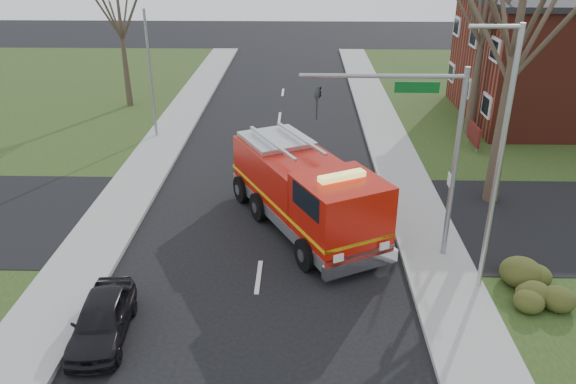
{
  "coord_description": "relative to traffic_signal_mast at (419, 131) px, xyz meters",
  "views": [
    {
      "loc": [
        1.4,
        -15.91,
        10.56
      ],
      "look_at": [
        0.93,
        2.54,
        2.0
      ],
      "focal_mm": 35.0,
      "sensor_mm": 36.0,
      "label": 1
    }
  ],
  "objects": [
    {
      "name": "sidewalk_left",
      "position": [
        -11.41,
        -1.5,
        -4.63
      ],
      "size": [
        2.4,
        80.0,
        0.15
      ],
      "primitive_type": "cube",
      "color": "#969690",
      "rests_on": "ground"
    },
    {
      "name": "traffic_signal_mast",
      "position": [
        0.0,
        0.0,
        0.0
      ],
      "size": [
        5.29,
        0.18,
        6.8
      ],
      "color": "gray",
      "rests_on": "ground"
    },
    {
      "name": "health_center_sign",
      "position": [
        5.29,
        11.0,
        -3.83
      ],
      "size": [
        0.12,
        2.0,
        1.4
      ],
      "color": "#561514",
      "rests_on": "ground"
    },
    {
      "name": "hedge_corner",
      "position": [
        3.79,
        -2.5,
        -4.13
      ],
      "size": [
        2.8,
        2.0,
        0.9
      ],
      "primitive_type": "ellipsoid",
      "color": "#333A15",
      "rests_on": "lawn_right"
    },
    {
      "name": "fire_engine",
      "position": [
        -3.63,
        2.05,
        -3.22
      ],
      "size": [
        6.18,
        8.5,
        3.28
      ],
      "rotation": [
        0.0,
        0.0,
        0.48
      ],
      "color": "#B41308",
      "rests_on": "ground"
    },
    {
      "name": "ground",
      "position": [
        -5.21,
        -1.5,
        -4.71
      ],
      "size": [
        120.0,
        120.0,
        0.0
      ],
      "primitive_type": "plane",
      "color": "black",
      "rests_on": "ground"
    },
    {
      "name": "bare_tree_near",
      "position": [
        4.29,
        4.5,
        2.71
      ],
      "size": [
        6.0,
        6.0,
        12.0
      ],
      "color": "#32281D",
      "rests_on": "ground"
    },
    {
      "name": "utility_pole_far",
      "position": [
        -12.01,
        12.5,
        -1.21
      ],
      "size": [
        0.14,
        0.14,
        7.0
      ],
      "primitive_type": "cylinder",
      "color": "gray",
      "rests_on": "ground"
    },
    {
      "name": "bare_tree_left",
      "position": [
        -15.21,
        18.5,
        0.86
      ],
      "size": [
        4.5,
        4.5,
        9.0
      ],
      "color": "#32281D",
      "rests_on": "ground"
    },
    {
      "name": "sidewalk_right",
      "position": [
        0.99,
        -1.5,
        -4.63
      ],
      "size": [
        2.4,
        80.0,
        0.15
      ],
      "primitive_type": "cube",
      "color": "#969690",
      "rests_on": "ground"
    },
    {
      "name": "streetlight_pole",
      "position": [
        1.93,
        -2.0,
        -0.16
      ],
      "size": [
        1.48,
        0.16,
        8.4
      ],
      "color": "#B7BABF",
      "rests_on": "ground"
    },
    {
      "name": "bare_tree_far",
      "position": [
        5.79,
        13.5,
        1.78
      ],
      "size": [
        5.25,
        5.25,
        10.5
      ],
      "color": "#32281D",
      "rests_on": "ground"
    },
    {
      "name": "parked_car_maroon",
      "position": [
        -9.41,
        -4.66,
        -4.09
      ],
      "size": [
        1.75,
        3.73,
        1.23
      ],
      "primitive_type": "imported",
      "rotation": [
        0.0,
        0.0,
        0.08
      ],
      "color": "black",
      "rests_on": "ground"
    }
  ]
}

